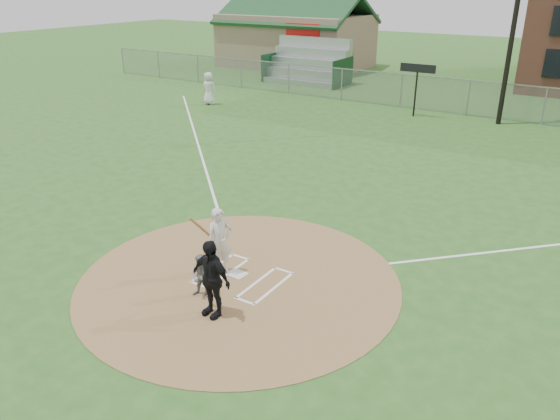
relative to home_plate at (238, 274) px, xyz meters
The scene contains 13 objects.
ground 0.27m from the home_plate, 48.17° to the right, with size 140.00×140.00×0.00m, color #2A591E.
dirt_circle 0.27m from the home_plate, 48.17° to the right, with size 8.40×8.40×0.02m, color olive.
home_plate is the anchor object (origin of this frame).
foul_line_third 12.46m from the home_plate, 135.07° to the left, with size 0.10×24.00×0.01m, color white.
catcher 1.44m from the home_plate, 94.74° to the right, with size 0.56×0.43×1.14m, color slate.
umpire 2.11m from the home_plate, 71.95° to the right, with size 1.13×0.47×1.93m, color black.
ondeck_player 21.57m from the home_plate, 131.18° to the left, with size 0.97×0.63×1.98m, color silver.
batters_boxes 0.19m from the home_plate, 16.21° to the right, with size 2.08×1.88×0.01m.
batter_at_plate 1.04m from the home_plate, 163.79° to the right, with size 0.82×1.09×1.85m.
outfield_fence 21.82m from the home_plate, 89.52° to the left, with size 56.08×0.08×2.03m.
bleachers 29.03m from the home_plate, 116.25° to the left, with size 6.08×3.20×3.20m.
clubhouse 37.39m from the home_plate, 118.51° to the left, with size 12.20×8.71×6.23m.
scoreboard_sign 20.27m from the home_plate, 96.61° to the left, with size 2.00×0.10×2.93m.
Camera 1 is at (7.56, -9.92, 7.34)m, focal length 35.00 mm.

